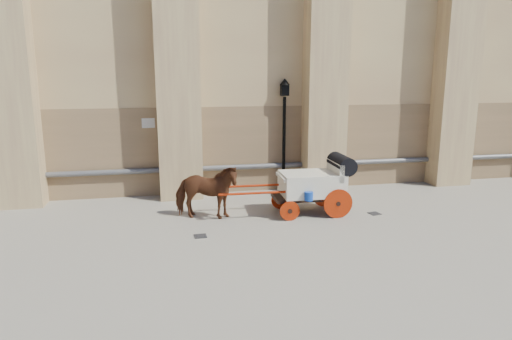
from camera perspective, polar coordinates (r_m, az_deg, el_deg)
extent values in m
plane|color=gray|center=(12.35, -3.87, -7.52)|extent=(90.00, 90.00, 0.00)
cube|color=#8C6D4A|center=(16.29, 1.09, 2.76)|extent=(44.00, 0.35, 3.00)
cylinder|color=#59595B|center=(16.14, 1.29, 0.50)|extent=(42.00, 0.18, 0.18)
cube|color=beige|center=(15.60, -13.31, 5.73)|extent=(0.42, 0.04, 0.32)
imported|color=brown|center=(13.13, -6.28, -2.74)|extent=(2.05, 1.36, 1.59)
cube|color=black|center=(13.71, 6.56, -3.28)|extent=(2.13, 1.01, 0.11)
cube|color=beige|center=(13.64, 6.98, -1.71)|extent=(1.84, 1.24, 0.67)
cube|color=beige|center=(13.78, 9.87, -0.02)|extent=(0.17, 1.20, 0.53)
cube|color=beige|center=(13.37, 3.67, -0.87)|extent=(0.36, 1.06, 0.10)
cylinder|color=black|center=(13.81, 10.65, 0.78)|extent=(0.56, 1.21, 0.54)
cylinder|color=#A02106|center=(13.42, 10.21, -4.16)|extent=(0.86, 0.08, 0.86)
cylinder|color=#A02106|center=(14.49, 8.60, -2.88)|extent=(0.86, 0.08, 0.86)
cylinder|color=#A02106|center=(13.04, 4.24, -5.13)|extent=(0.57, 0.07, 0.57)
cylinder|color=#A02106|center=(14.14, 3.06, -3.73)|extent=(0.57, 0.07, 0.57)
cylinder|color=#A02106|center=(12.87, 0.38, -2.89)|extent=(2.29, 0.12, 0.07)
cylinder|color=#A02106|center=(13.69, -0.27, -1.98)|extent=(2.29, 0.12, 0.07)
cylinder|color=#113EAC|center=(12.99, 6.61, -3.27)|extent=(0.25, 0.25, 0.25)
cylinder|color=black|center=(16.01, 3.51, 3.16)|extent=(0.11, 0.11, 3.33)
cone|color=black|center=(16.30, 3.44, -2.04)|extent=(0.33, 0.33, 0.33)
cube|color=black|center=(15.83, 3.60, 9.95)|extent=(0.26, 0.26, 0.39)
cone|color=black|center=(15.82, 3.61, 10.96)|extent=(0.37, 0.37, 0.22)
cube|color=black|center=(11.97, -6.96, -8.20)|extent=(0.33, 0.33, 0.01)
cube|color=black|center=(14.16, 14.59, -5.28)|extent=(0.38, 0.38, 0.01)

